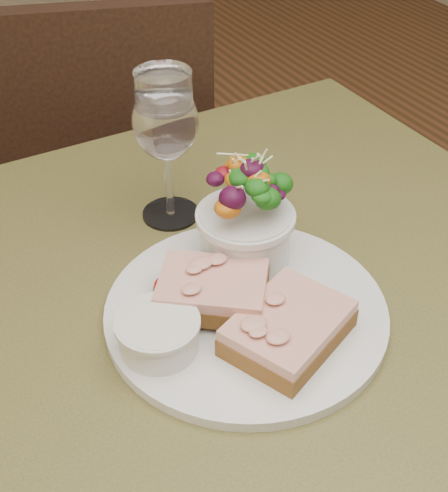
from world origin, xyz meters
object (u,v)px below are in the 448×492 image
cafe_table (249,362)px  sandwich_back (213,290)px  sandwich_front (288,328)px  chair_far (107,255)px  salad_bowl (246,214)px  dinner_plate (246,311)px  ramekin (158,333)px  wine_glass (166,126)px

cafe_table → sandwich_back: size_ratio=5.94×
sandwich_front → sandwich_back: 0.09m
chair_far → salad_bowl: bearing=105.2°
chair_far → dinner_plate: bearing=102.4°
sandwich_front → ramekin: size_ratio=1.89×
chair_far → salad_bowl: 0.83m
ramekin → chair_far: bearing=75.8°
cafe_table → wine_glass: 0.29m
ramekin → wine_glass: bearing=61.4°
ramekin → salad_bowl: salad_bowl is taller
dinner_plate → ramekin: 0.10m
dinner_plate → ramekin: size_ratio=3.85×
salad_bowl → ramekin: bearing=-151.6°
sandwich_front → dinner_plate: bearing=77.9°
dinner_plate → wine_glass: (0.01, 0.20, 0.12)m
cafe_table → sandwich_front: (-0.01, -0.08, 0.13)m
cafe_table → dinner_plate: bearing=-132.9°
chair_far → sandwich_front: 0.91m
salad_bowl → dinner_plate: bearing=-119.8°
salad_bowl → cafe_table: bearing=-113.1°
dinner_plate → sandwich_back: size_ratio=2.16×
cafe_table → sandwich_front: 0.15m
sandwich_back → cafe_table: bearing=40.6°
sandwich_front → ramekin: 0.12m
dinner_plate → wine_glass: 0.23m
dinner_plate → ramekin: bearing=-176.3°
wine_glass → salad_bowl: bearing=-77.1°
cafe_table → sandwich_front: size_ratio=5.60×
sandwich_back → chair_far: bearing=118.4°
cafe_table → sandwich_back: bearing=-176.9°
salad_bowl → sandwich_front: bearing=-102.4°
ramekin → wine_glass: (0.11, 0.20, 0.09)m
sandwich_front → salad_bowl: bearing=54.4°
chair_far → salad_bowl: chair_far is taller
cafe_table → ramekin: 0.18m
salad_bowl → wine_glass: wine_glass is taller
sandwich_back → salad_bowl: size_ratio=1.06×
sandwich_front → wine_glass: 0.27m
wine_glass → sandwich_back: bearing=-102.4°
ramekin → sandwich_back: bearing=18.5°
cafe_table → salad_bowl: bearing=66.9°
chair_far → salad_bowl: (-0.04, -0.64, 0.53)m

